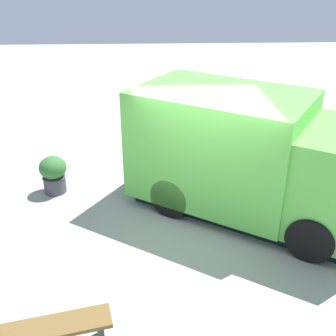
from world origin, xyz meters
name	(u,v)px	position (x,y,z in m)	size (l,w,h in m)	color
ground_plane	(197,222)	(0.00, 0.00, 0.00)	(40.00, 40.00, 0.00)	#A2A596
food_truck	(249,158)	(1.05, 0.47, 1.19)	(5.17, 4.55, 2.46)	#60C448
person_customer	(331,135)	(4.13, 3.66, 0.34)	(0.82, 0.59, 0.86)	black
planter_flowering_far	(53,173)	(-3.08, 1.37, 0.47)	(0.60, 0.60, 0.86)	#41414C
plaza_bench	(51,332)	(-2.24, -3.01, 0.36)	(1.63, 0.75, 0.48)	brown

